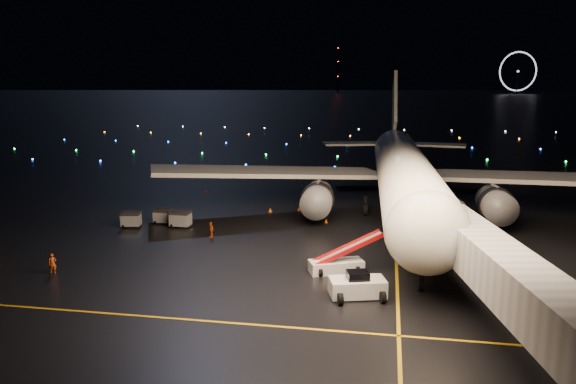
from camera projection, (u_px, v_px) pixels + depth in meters
name	position (u px, v px, depth m)	size (l,w,h in m)	color
ground	(371.00, 109.00, 338.39)	(2000.00, 2000.00, 0.00)	black
lane_centre	(395.00, 235.00, 61.16)	(0.25, 80.00, 0.02)	#CF990C
lane_cross	(156.00, 317.00, 39.96)	(60.00, 0.25, 0.02)	#CF990C
airliner	(403.00, 141.00, 70.27)	(64.02, 60.82, 18.14)	silver
pushback_tug	(357.00, 284.00, 43.64)	(4.28, 2.24, 2.04)	silver
belt_loader	(336.00, 254.00, 49.10)	(6.89, 1.88, 3.34)	silver
crew_a	(52.00, 264.00, 48.85)	(0.66, 0.43, 1.80)	#E75816
crew_c	(211.00, 230.00, 60.24)	(0.99, 0.41, 1.69)	#E75816
safety_cone_0	(326.00, 221.00, 66.47)	(0.43, 0.43, 0.49)	#FA5908
safety_cone_1	(299.00, 209.00, 72.86)	(0.41, 0.41, 0.46)	#FA5908
safety_cone_2	(270.00, 210.00, 72.01)	(0.49, 0.49, 0.56)	#FA5908
safety_cone_3	(207.00, 191.00, 84.14)	(0.48, 0.48, 0.54)	#FA5908
ferris_wheel	(518.00, 73.00, 709.47)	(50.00, 4.00, 52.00)	black
radio_mast	(338.00, 69.00, 767.31)	(1.80, 1.80, 64.00)	black
taxiway_lights	(347.00, 142.00, 151.06)	(164.00, 92.00, 0.36)	black
baggage_cart_0	(181.00, 219.00, 64.40)	(2.22, 1.56, 1.89)	gray
baggage_cart_1	(163.00, 216.00, 66.11)	(2.00, 1.40, 1.70)	gray
baggage_cart_2	(131.00, 220.00, 64.42)	(2.09, 1.46, 1.77)	gray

